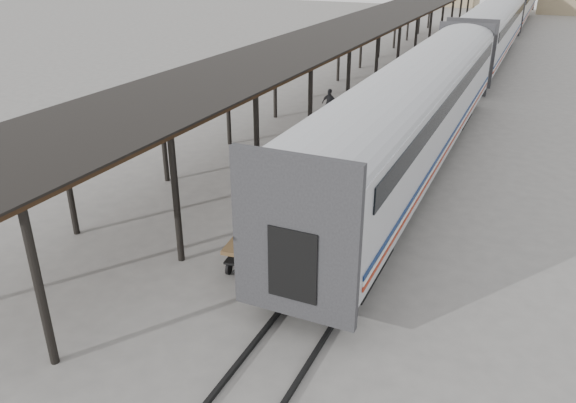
# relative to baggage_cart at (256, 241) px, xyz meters

# --- Properties ---
(ground) EXTENTS (160.00, 160.00, 0.00)m
(ground) POSITION_rel_baggage_cart_xyz_m (-0.73, 1.09, -0.65)
(ground) COLOR slate
(ground) RESTS_ON ground
(train) EXTENTS (3.45, 76.01, 4.01)m
(train) POSITION_rel_baggage_cart_xyz_m (2.47, 34.89, 2.04)
(train) COLOR silver
(train) RESTS_ON ground
(canopy) EXTENTS (4.90, 64.30, 4.15)m
(canopy) POSITION_rel_baggage_cart_xyz_m (-4.13, 25.09, 3.36)
(canopy) COLOR #422B19
(canopy) RESTS_ON ground
(rails) EXTENTS (1.54, 150.00, 0.12)m
(rails) POSITION_rel_baggage_cart_xyz_m (2.47, 35.09, -0.59)
(rails) COLOR black
(rails) RESTS_ON ground
(baggage_cart) EXTENTS (1.55, 2.54, 0.86)m
(baggage_cart) POSITION_rel_baggage_cart_xyz_m (0.00, 0.00, 0.00)
(baggage_cart) COLOR brown
(baggage_cart) RESTS_ON ground
(suitcase_stack) EXTENTS (1.22, 1.16, 0.46)m
(suitcase_stack) POSITION_rel_baggage_cart_xyz_m (-0.14, 0.27, 0.38)
(suitcase_stack) COLOR #333235
(suitcase_stack) RESTS_ON baggage_cart
(luggage_tug) EXTENTS (1.36, 1.65, 1.26)m
(luggage_tug) POSITION_rel_baggage_cart_xyz_m (-1.85, 20.30, -0.07)
(luggage_tug) COLOR maroon
(luggage_tug) RESTS_ON ground
(porter) EXTENTS (0.53, 0.74, 1.89)m
(porter) POSITION_rel_baggage_cart_xyz_m (0.25, -0.65, 1.15)
(porter) COLOR navy
(porter) RESTS_ON baggage_cart
(pedestrian) EXTENTS (1.00, 0.59, 1.61)m
(pedestrian) POSITION_rel_baggage_cart_xyz_m (-3.43, 15.16, 0.15)
(pedestrian) COLOR black
(pedestrian) RESTS_ON ground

